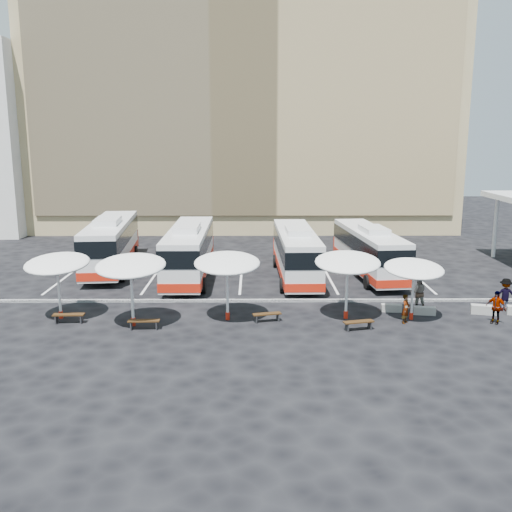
{
  "coord_description": "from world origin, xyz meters",
  "views": [
    {
      "loc": [
        0.79,
        -31.37,
        9.43
      ],
      "look_at": [
        1.0,
        3.0,
        2.2
      ],
      "focal_mm": 40.0,
      "sensor_mm": 36.0,
      "label": 1
    }
  ],
  "objects_px": {
    "wood_bench_0": "(69,316)",
    "wood_bench_2": "(267,315)",
    "bus_2": "(296,251)",
    "passenger_3": "(505,295)",
    "bus_1": "(189,250)",
    "conc_bench_2": "(484,310)",
    "conc_bench_1": "(424,311)",
    "wood_bench_3": "(359,323)",
    "sunshade_2": "(227,263)",
    "bus_0": "(111,242)",
    "wood_bench_1": "(144,322)",
    "sunshade_1": "(131,266)",
    "bus_3": "(369,250)",
    "passenger_1": "(418,292)",
    "sunshade_4": "(414,269)",
    "sunshade_3": "(348,263)",
    "conc_bench_0": "(392,308)",
    "passenger_0": "(406,309)",
    "passenger_2": "(496,307)",
    "sunshade_0": "(57,264)"
  },
  "relations": [
    {
      "from": "bus_0",
      "to": "bus_2",
      "type": "distance_m",
      "value": 13.46
    },
    {
      "from": "wood_bench_2",
      "to": "passenger_1",
      "type": "distance_m",
      "value": 8.74
    },
    {
      "from": "sunshade_1",
      "to": "passenger_0",
      "type": "relative_size",
      "value": 2.43
    },
    {
      "from": "conc_bench_2",
      "to": "bus_0",
      "type": "bearing_deg",
      "value": 154.21
    },
    {
      "from": "sunshade_1",
      "to": "wood_bench_3",
      "type": "distance_m",
      "value": 11.67
    },
    {
      "from": "sunshade_2",
      "to": "conc_bench_2",
      "type": "bearing_deg",
      "value": 3.65
    },
    {
      "from": "bus_3",
      "to": "wood_bench_0",
      "type": "relative_size",
      "value": 6.99
    },
    {
      "from": "bus_0",
      "to": "passenger_0",
      "type": "xyz_separation_m",
      "value": [
        18.08,
        -12.49,
        -1.2
      ]
    },
    {
      "from": "sunshade_4",
      "to": "wood_bench_3",
      "type": "bearing_deg",
      "value": -151.26
    },
    {
      "from": "bus_2",
      "to": "passenger_3",
      "type": "relative_size",
      "value": 6.23
    },
    {
      "from": "sunshade_1",
      "to": "conc_bench_1",
      "type": "distance_m",
      "value": 15.71
    },
    {
      "from": "bus_1",
      "to": "conc_bench_2",
      "type": "height_order",
      "value": "bus_1"
    },
    {
      "from": "sunshade_2",
      "to": "passenger_2",
      "type": "relative_size",
      "value": 2.08
    },
    {
      "from": "bus_3",
      "to": "passenger_2",
      "type": "bearing_deg",
      "value": -72.46
    },
    {
      "from": "bus_0",
      "to": "sunshade_1",
      "type": "bearing_deg",
      "value": -77.16
    },
    {
      "from": "passenger_3",
      "to": "sunshade_4",
      "type": "bearing_deg",
      "value": 26.97
    },
    {
      "from": "sunshade_2",
      "to": "conc_bench_0",
      "type": "distance_m",
      "value": 9.47
    },
    {
      "from": "sunshade_0",
      "to": "wood_bench_2",
      "type": "distance_m",
      "value": 11.21
    },
    {
      "from": "sunshade_1",
      "to": "passenger_3",
      "type": "xyz_separation_m",
      "value": [
        19.95,
        2.42,
        -2.2
      ]
    },
    {
      "from": "bus_2",
      "to": "passenger_0",
      "type": "height_order",
      "value": "bus_2"
    },
    {
      "from": "wood_bench_0",
      "to": "bus_1",
      "type": "bearing_deg",
      "value": 61.72
    },
    {
      "from": "passenger_3",
      "to": "sunshade_3",
      "type": "bearing_deg",
      "value": 20.17
    },
    {
      "from": "bus_3",
      "to": "conc_bench_1",
      "type": "relative_size",
      "value": 9.72
    },
    {
      "from": "wood_bench_0",
      "to": "wood_bench_2",
      "type": "height_order",
      "value": "wood_bench_0"
    },
    {
      "from": "sunshade_4",
      "to": "bus_1",
      "type": "bearing_deg",
      "value": 144.16
    },
    {
      "from": "sunshade_2",
      "to": "conc_bench_2",
      "type": "height_order",
      "value": "sunshade_2"
    },
    {
      "from": "sunshade_0",
      "to": "conc_bench_0",
      "type": "relative_size",
      "value": 3.32
    },
    {
      "from": "conc_bench_2",
      "to": "sunshade_2",
      "type": "bearing_deg",
      "value": -176.35
    },
    {
      "from": "bus_1",
      "to": "wood_bench_1",
      "type": "relative_size",
      "value": 7.51
    },
    {
      "from": "bus_1",
      "to": "passenger_3",
      "type": "height_order",
      "value": "bus_1"
    },
    {
      "from": "sunshade_3",
      "to": "conc_bench_0",
      "type": "relative_size",
      "value": 3.41
    },
    {
      "from": "conc_bench_1",
      "to": "passenger_0",
      "type": "xyz_separation_m",
      "value": [
        -1.42,
        -1.41,
        0.54
      ]
    },
    {
      "from": "passenger_1",
      "to": "passenger_3",
      "type": "distance_m",
      "value": 4.72
    },
    {
      "from": "conc_bench_1",
      "to": "passenger_2",
      "type": "distance_m",
      "value": 3.57
    },
    {
      "from": "conc_bench_0",
      "to": "passenger_0",
      "type": "distance_m",
      "value": 2.04
    },
    {
      "from": "bus_2",
      "to": "wood_bench_3",
      "type": "distance_m",
      "value": 11.05
    },
    {
      "from": "wood_bench_3",
      "to": "sunshade_2",
      "type": "bearing_deg",
      "value": 165.43
    },
    {
      "from": "bus_0",
      "to": "wood_bench_1",
      "type": "distance_m",
      "value": 14.31
    },
    {
      "from": "conc_bench_1",
      "to": "passenger_1",
      "type": "xyz_separation_m",
      "value": [
        -0.09,
        1.01,
        0.75
      ]
    },
    {
      "from": "bus_3",
      "to": "sunshade_4",
      "type": "height_order",
      "value": "bus_3"
    },
    {
      "from": "sunshade_4",
      "to": "passenger_0",
      "type": "relative_size",
      "value": 2.2
    },
    {
      "from": "wood_bench_0",
      "to": "wood_bench_2",
      "type": "bearing_deg",
      "value": 0.89
    },
    {
      "from": "sunshade_2",
      "to": "passenger_1",
      "type": "bearing_deg",
      "value": 9.73
    },
    {
      "from": "sunshade_2",
      "to": "conc_bench_1",
      "type": "xyz_separation_m",
      "value": [
        10.59,
        0.79,
        -2.82
      ]
    },
    {
      "from": "wood_bench_1",
      "to": "conc_bench_1",
      "type": "relative_size",
      "value": 1.37
    },
    {
      "from": "conc_bench_1",
      "to": "conc_bench_2",
      "type": "distance_m",
      "value": 3.24
    },
    {
      "from": "sunshade_1",
      "to": "sunshade_3",
      "type": "xyz_separation_m",
      "value": [
        10.99,
        1.12,
        -0.09
      ]
    },
    {
      "from": "wood_bench_2",
      "to": "wood_bench_3",
      "type": "height_order",
      "value": "wood_bench_3"
    },
    {
      "from": "bus_0",
      "to": "wood_bench_3",
      "type": "bearing_deg",
      "value": -46.39
    },
    {
      "from": "sunshade_4",
      "to": "sunshade_3",
      "type": "bearing_deg",
      "value": 176.78
    }
  ]
}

